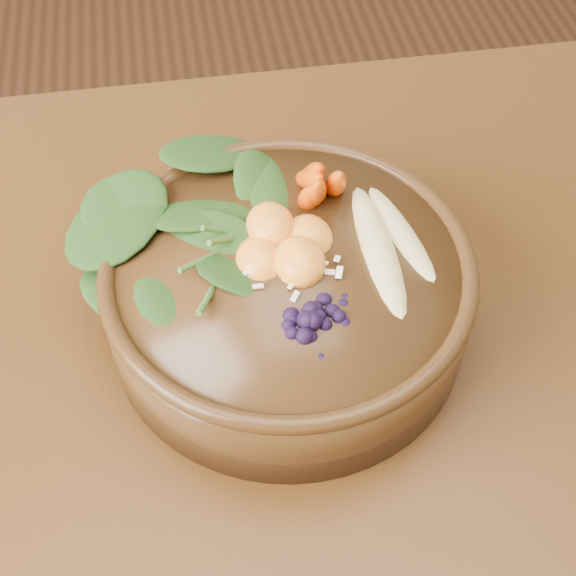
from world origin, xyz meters
name	(u,v)px	position (x,y,z in m)	size (l,w,h in m)	color
dining_table	(479,457)	(0.00, 0.00, 0.66)	(1.60, 0.90, 0.75)	#331C0C
stoneware_bowl	(288,296)	(-0.15, 0.10, 0.79)	(0.29, 0.29, 0.08)	#3D250F
kale_heap	(213,200)	(-0.20, 0.16, 0.85)	(0.19, 0.17, 0.04)	#264C19
carrot_cluster	(327,148)	(-0.11, 0.18, 0.87)	(0.06, 0.06, 0.08)	#F74F01
banana_halves	(391,228)	(-0.07, 0.11, 0.84)	(0.07, 0.16, 0.03)	#E0CC84
mandarin_cluster	(285,233)	(-0.15, 0.12, 0.84)	(0.08, 0.09, 0.03)	orange
blueberry_pile	(313,307)	(-0.14, 0.04, 0.85)	(0.13, 0.10, 0.04)	black
coconut_flakes	(297,280)	(-0.15, 0.08, 0.83)	(0.09, 0.07, 0.01)	white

